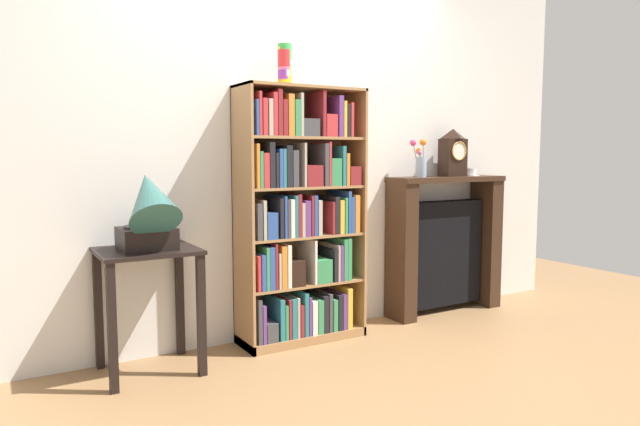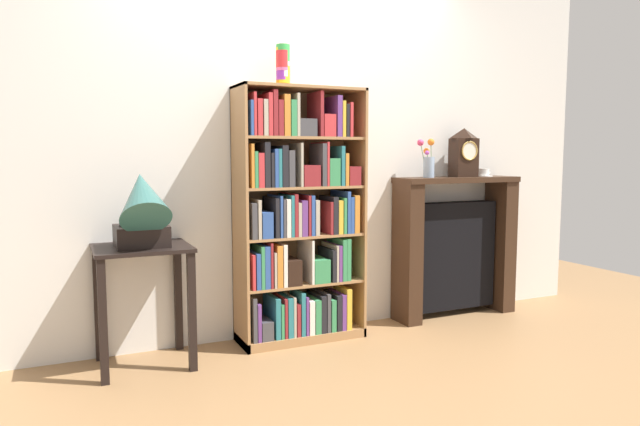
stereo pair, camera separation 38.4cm
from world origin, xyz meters
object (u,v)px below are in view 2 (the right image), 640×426
side_table_left (143,277)px  teacup_with_saucer (484,173)px  fireplace_mantel (454,248)px  bookshelf (298,224)px  cup_stack (283,66)px  gramophone (142,208)px  mantel_clock (464,153)px  flower_vase (428,162)px

side_table_left → teacup_with_saucer: bearing=2.2°
side_table_left → fireplace_mantel: size_ratio=0.67×
bookshelf → fireplace_mantel: 1.34m
cup_stack → side_table_left: cup_stack is taller
fireplace_mantel → gramophone: bearing=-175.2°
gramophone → teacup_with_saucer: bearing=3.9°
fireplace_mantel → mantel_clock: (0.05, -0.02, 0.73)m
fireplace_mantel → flower_vase: flower_vase is taller
fireplace_mantel → teacup_with_saucer: (0.25, -0.02, 0.57)m
fireplace_mantel → teacup_with_saucer: 0.62m
fireplace_mantel → teacup_with_saucer: teacup_with_saucer is taller
flower_vase → teacup_with_saucer: 0.53m
bookshelf → mantel_clock: (1.37, 0.03, 0.47)m
gramophone → teacup_with_saucer: (2.57, 0.18, 0.15)m
mantel_clock → teacup_with_saucer: bearing=0.8°
side_table_left → cup_stack: bearing=4.5°
gramophone → fireplace_mantel: 2.37m
side_table_left → fireplace_mantel: fireplace_mantel is taller
bookshelf → mantel_clock: 1.45m
bookshelf → teacup_with_saucer: bookshelf is taller
gramophone → flower_vase: flower_vase is taller
gramophone → teacup_with_saucer: gramophone is taller
teacup_with_saucer → fireplace_mantel: bearing=175.1°
gramophone → side_table_left: bearing=90.0°
fireplace_mantel → teacup_with_saucer: size_ratio=7.88×
teacup_with_saucer → mantel_clock: bearing=-179.2°
fireplace_mantel → side_table_left: bearing=-177.0°
side_table_left → gramophone: gramophone is taller
fireplace_mantel → mantel_clock: 0.73m
cup_stack → fireplace_mantel: 1.90m
teacup_with_saucer → bookshelf: bearing=-178.7°
side_table_left → gramophone: 0.42m
side_table_left → mantel_clock: mantel_clock is taller
bookshelf → mantel_clock: bookshelf is taller
side_table_left → gramophone: bearing=-90.0°
bookshelf → flower_vase: size_ratio=5.85×
gramophone → mantel_clock: size_ratio=1.40×
cup_stack → gramophone: (-0.91, -0.15, -0.86)m
cup_stack → flower_vase: 1.30m
flower_vase → teacup_with_saucer: bearing=-0.3°
fireplace_mantel → flower_vase: 0.71m
gramophone → cup_stack: bearing=9.3°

